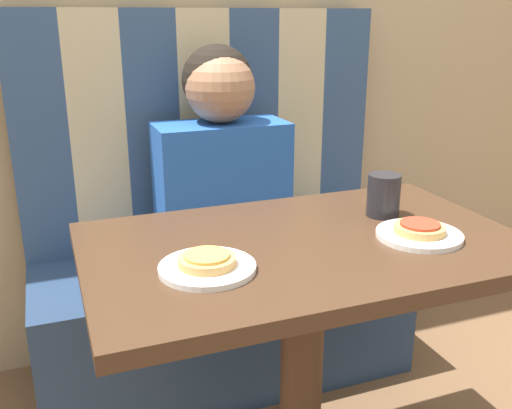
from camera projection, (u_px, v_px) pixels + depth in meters
booth_seat at (225, 316)px, 1.94m from camera, size 1.21×0.48×0.43m
booth_backrest at (203, 130)px, 1.92m from camera, size 1.21×0.07×0.78m
dining_table at (304, 287)px, 1.27m from camera, size 0.95×0.59×0.72m
person at (221, 156)px, 1.76m from camera, size 0.40×0.24×0.68m
plate_left at (207, 268)px, 1.09m from camera, size 0.19×0.19×0.01m
plate_right at (419, 235)px, 1.25m from camera, size 0.19×0.19×0.01m
pizza_left at (207, 260)px, 1.09m from camera, size 0.11×0.11×0.02m
pizza_right at (420, 228)px, 1.25m from camera, size 0.11×0.11×0.02m
drinking_cup at (384, 195)px, 1.38m from camera, size 0.08×0.08×0.10m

